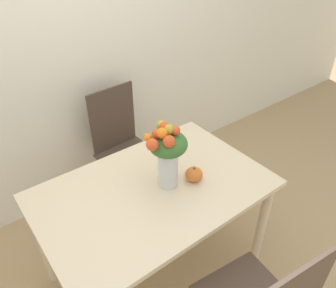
{
  "coord_description": "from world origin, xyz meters",
  "views": [
    {
      "loc": [
        -0.78,
        -1.15,
        2.02
      ],
      "look_at": [
        0.09,
        -0.02,
        1.04
      ],
      "focal_mm": 35.0,
      "sensor_mm": 36.0,
      "label": 1
    }
  ],
  "objects": [
    {
      "name": "ground_plane",
      "position": [
        0.0,
        0.0,
        0.0
      ],
      "size": [
        12.0,
        12.0,
        0.0
      ],
      "primitive_type": "plane",
      "color": "tan"
    },
    {
      "name": "wall_back",
      "position": [
        0.0,
        1.08,
        1.35
      ],
      "size": [
        8.0,
        0.06,
        2.7
      ],
      "color": "silver",
      "rests_on": "ground_plane"
    },
    {
      "name": "dining_table",
      "position": [
        0.0,
        0.0,
        0.65
      ],
      "size": [
        1.3,
        0.85,
        0.76
      ],
      "color": "beige",
      "rests_on": "ground_plane"
    },
    {
      "name": "flower_vase",
      "position": [
        0.08,
        -0.02,
        0.98
      ],
      "size": [
        0.25,
        0.25,
        0.4
      ],
      "color": "silver",
      "rests_on": "dining_table"
    },
    {
      "name": "pumpkin",
      "position": [
        0.23,
        -0.08,
        0.8
      ],
      "size": [
        0.1,
        0.1,
        0.09
      ],
      "color": "orange",
      "rests_on": "dining_table"
    },
    {
      "name": "dining_chair_near_window",
      "position": [
        0.25,
        0.77,
        0.5
      ],
      "size": [
        0.45,
        0.45,
        0.98
      ],
      "rotation": [
        0.0,
        0.0,
        0.07
      ],
      "color": "#47382D",
      "rests_on": "ground_plane"
    }
  ]
}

